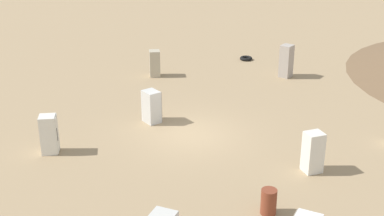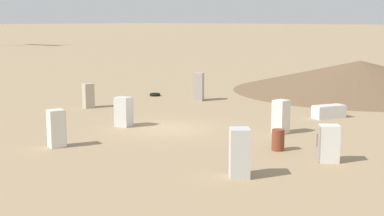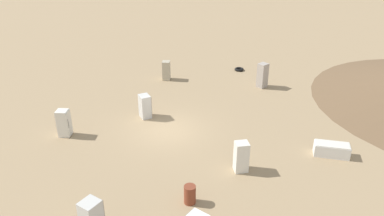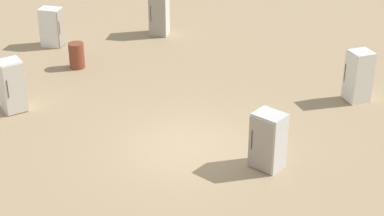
# 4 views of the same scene
# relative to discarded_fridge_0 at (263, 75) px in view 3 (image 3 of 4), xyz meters

# --- Properties ---
(ground_plane) EXTENTS (1000.00, 1000.00, 0.00)m
(ground_plane) POSITION_rel_discarded_fridge_0_xyz_m (-4.74, 8.25, -0.94)
(ground_plane) COLOR #9E8460
(discarded_fridge_0) EXTENTS (0.85, 0.90, 1.87)m
(discarded_fridge_0) POSITION_rel_discarded_fridge_0_xyz_m (0.00, 0.00, 0.00)
(discarded_fridge_0) COLOR #A89E93
(discarded_fridge_0) RESTS_ON ground_plane
(discarded_fridge_2) EXTENTS (0.70, 0.71, 1.61)m
(discarded_fridge_2) POSITION_rel_discarded_fridge_0_xyz_m (-9.66, 5.48, -0.13)
(discarded_fridge_2) COLOR silver
(discarded_fridge_2) RESTS_ON ground_plane
(discarded_fridge_3) EXTENTS (0.88, 0.79, 1.52)m
(discarded_fridge_3) POSITION_rel_discarded_fridge_0_xyz_m (-2.69, 9.28, -0.18)
(discarded_fridge_3) COLOR silver
(discarded_fridge_3) RESTS_ON ground_plane
(discarded_fridge_4) EXTENTS (1.51, 1.97, 0.72)m
(discarded_fridge_4) POSITION_rel_discarded_fridge_0_xyz_m (-9.63, 0.28, -0.58)
(discarded_fridge_4) COLOR white
(discarded_fridge_4) RESTS_ON ground_plane
(discarded_fridge_5) EXTENTS (0.80, 0.84, 1.62)m
(discarded_fridge_5) POSITION_rel_discarded_fridge_0_xyz_m (-3.81, 14.17, -0.13)
(discarded_fridge_5) COLOR silver
(discarded_fridge_5) RESTS_ON ground_plane
(discarded_fridge_7) EXTENTS (0.83, 0.76, 1.52)m
(discarded_fridge_7) POSITION_rel_discarded_fridge_0_xyz_m (3.34, 6.73, -0.18)
(discarded_fridge_7) COLOR #B2A88E
(discarded_fridge_7) RESTS_ON ground_plane
(scrap_tire) EXTENTS (0.78, 0.78, 0.20)m
(scrap_tire) POSITION_rel_discarded_fridge_0_xyz_m (3.78, 0.38, -0.84)
(scrap_tire) COLOR black
(scrap_tire) RESTS_ON ground_plane
(rusty_barrel) EXTENTS (0.53, 0.53, 0.90)m
(rusty_barrel) POSITION_rel_discarded_fridge_0_xyz_m (-11.40, 8.56, -0.49)
(rusty_barrel) COLOR brown
(rusty_barrel) RESTS_ON ground_plane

